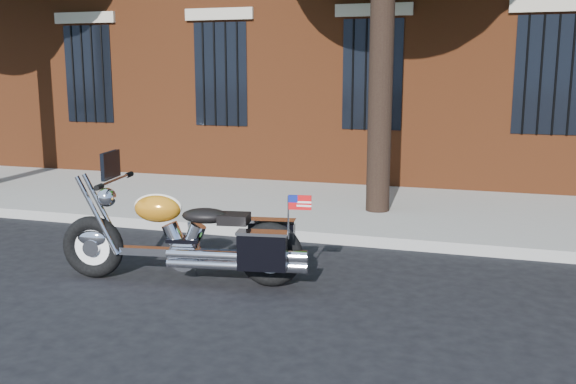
% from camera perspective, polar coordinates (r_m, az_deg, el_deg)
% --- Properties ---
extents(ground, '(120.00, 120.00, 0.00)m').
position_cam_1_polar(ground, '(7.44, 0.39, -7.14)').
color(ground, black).
rests_on(ground, ground).
extents(curb, '(40.00, 0.16, 0.15)m').
position_cam_1_polar(curb, '(8.69, 3.03, -3.98)').
color(curb, gray).
rests_on(curb, ground).
extents(sidewalk, '(40.00, 3.60, 0.15)m').
position_cam_1_polar(sidewalk, '(10.48, 5.55, -1.46)').
color(sidewalk, gray).
rests_on(sidewalk, ground).
extents(motorcycle, '(2.85, 1.05, 1.42)m').
position_cam_1_polar(motorcycle, '(7.02, -8.52, -4.26)').
color(motorcycle, black).
rests_on(motorcycle, ground).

